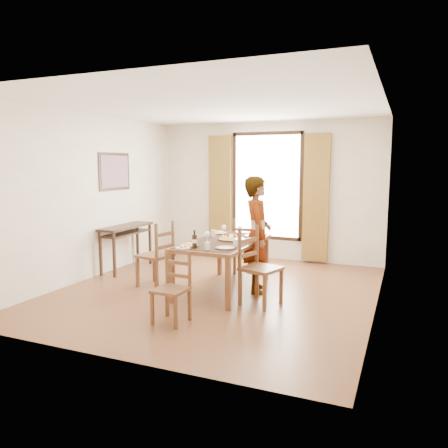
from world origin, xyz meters
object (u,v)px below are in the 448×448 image
at_px(dining_table, 223,245).
at_px(pasta_platter, 232,237).
at_px(man, 257,235).
at_px(console_table, 126,232).

xyz_separation_m(dining_table, pasta_platter, (0.10, 0.09, 0.12)).
bearing_deg(man, console_table, 59.59).
xyz_separation_m(console_table, dining_table, (2.10, -0.53, 0.01)).
xyz_separation_m(console_table, man, (2.58, -0.38, 0.17)).
height_order(console_table, dining_table, console_table).
bearing_deg(pasta_platter, dining_table, -139.22).
bearing_deg(pasta_platter, man, 9.97).
distance_m(console_table, pasta_platter, 2.25).
relative_size(dining_table, man, 1.04).
relative_size(man, pasta_platter, 4.27).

